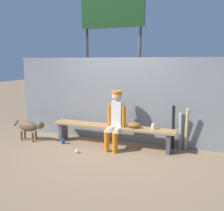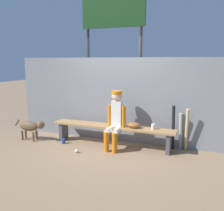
{
  "view_description": "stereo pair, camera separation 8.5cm",
  "coord_description": "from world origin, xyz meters",
  "px_view_note": "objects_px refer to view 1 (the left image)",
  "views": [
    {
      "loc": [
        1.78,
        -4.91,
        1.86
      ],
      "look_at": [
        0.0,
        0.0,
        0.91
      ],
      "focal_mm": 39.48,
      "sensor_mm": 36.0,
      "label": 1
    },
    {
      "loc": [
        1.86,
        -4.88,
        1.86
      ],
      "look_at": [
        0.0,
        0.0,
        0.91
      ],
      "focal_mm": 39.48,
      "sensor_mm": 36.0,
      "label": 2
    }
  ],
  "objects_px": {
    "player_seated": "(115,118)",
    "cup_on_ground": "(63,141)",
    "bat_aluminum_silver": "(180,131)",
    "baseball_glove": "(134,125)",
    "bat_wood_natural": "(187,130)",
    "bat_aluminum_black": "(173,128)",
    "scoreboard": "(114,32)",
    "dog": "(30,127)",
    "dugout_bench": "(112,130)",
    "cup_on_bench": "(153,126)",
    "baseball": "(77,151)"
  },
  "relations": [
    {
      "from": "cup_on_bench",
      "to": "player_seated",
      "type": "bearing_deg",
      "value": -168.75
    },
    {
      "from": "baseball",
      "to": "bat_aluminum_black",
      "type": "bearing_deg",
      "value": 26.47
    },
    {
      "from": "dugout_bench",
      "to": "baseball_glove",
      "type": "height_order",
      "value": "baseball_glove"
    },
    {
      "from": "bat_aluminum_black",
      "to": "bat_aluminum_silver",
      "type": "height_order",
      "value": "bat_aluminum_black"
    },
    {
      "from": "baseball_glove",
      "to": "scoreboard",
      "type": "xyz_separation_m",
      "value": [
        -0.93,
        1.34,
        2.07
      ]
    },
    {
      "from": "bat_aluminum_black",
      "to": "baseball",
      "type": "distance_m",
      "value": 2.07
    },
    {
      "from": "bat_aluminum_black",
      "to": "cup_on_bench",
      "type": "height_order",
      "value": "bat_aluminum_black"
    },
    {
      "from": "baseball",
      "to": "cup_on_ground",
      "type": "xyz_separation_m",
      "value": [
        -0.56,
        0.4,
        0.02
      ]
    },
    {
      "from": "baseball_glove",
      "to": "cup_on_bench",
      "type": "relative_size",
      "value": 2.55
    },
    {
      "from": "bat_aluminum_black",
      "to": "baseball",
      "type": "height_order",
      "value": "bat_aluminum_black"
    },
    {
      "from": "dugout_bench",
      "to": "cup_on_bench",
      "type": "distance_m",
      "value": 0.91
    },
    {
      "from": "bat_aluminum_black",
      "to": "bat_aluminum_silver",
      "type": "relative_size",
      "value": 1.18
    },
    {
      "from": "bat_aluminum_silver",
      "to": "cup_on_ground",
      "type": "distance_m",
      "value": 2.6
    },
    {
      "from": "bat_wood_natural",
      "to": "baseball",
      "type": "distance_m",
      "value": 2.3
    },
    {
      "from": "dog",
      "to": "player_seated",
      "type": "bearing_deg",
      "value": 5.99
    },
    {
      "from": "player_seated",
      "to": "scoreboard",
      "type": "bearing_deg",
      "value": 110.44
    },
    {
      "from": "player_seated",
      "to": "bat_wood_natural",
      "type": "distance_m",
      "value": 1.5
    },
    {
      "from": "bat_aluminum_silver",
      "to": "bat_wood_natural",
      "type": "bearing_deg",
      "value": -18.77
    },
    {
      "from": "bat_aluminum_black",
      "to": "scoreboard",
      "type": "relative_size",
      "value": 0.25
    },
    {
      "from": "baseball",
      "to": "dog",
      "type": "relative_size",
      "value": 0.09
    },
    {
      "from": "player_seated",
      "to": "cup_on_ground",
      "type": "relative_size",
      "value": 11.2
    },
    {
      "from": "player_seated",
      "to": "baseball_glove",
      "type": "relative_size",
      "value": 4.4
    },
    {
      "from": "dog",
      "to": "bat_aluminum_black",
      "type": "bearing_deg",
      "value": 9.84
    },
    {
      "from": "baseball_glove",
      "to": "bat_aluminum_black",
      "type": "xyz_separation_m",
      "value": [
        0.79,
        0.24,
        -0.04
      ]
    },
    {
      "from": "baseball_glove",
      "to": "cup_on_ground",
      "type": "bearing_deg",
      "value": -170.64
    },
    {
      "from": "bat_aluminum_black",
      "to": "bat_wood_natural",
      "type": "height_order",
      "value": "bat_aluminum_black"
    },
    {
      "from": "bat_aluminum_black",
      "to": "dog",
      "type": "distance_m",
      "value": 3.26
    },
    {
      "from": "cup_on_ground",
      "to": "player_seated",
      "type": "bearing_deg",
      "value": 7.35
    },
    {
      "from": "cup_on_ground",
      "to": "baseball",
      "type": "bearing_deg",
      "value": -35.43
    },
    {
      "from": "dugout_bench",
      "to": "bat_wood_natural",
      "type": "relative_size",
      "value": 3.04
    },
    {
      "from": "player_seated",
      "to": "baseball_glove",
      "type": "height_order",
      "value": "player_seated"
    },
    {
      "from": "dugout_bench",
      "to": "bat_wood_natural",
      "type": "bearing_deg",
      "value": 8.61
    },
    {
      "from": "bat_wood_natural",
      "to": "cup_on_bench",
      "type": "distance_m",
      "value": 0.69
    },
    {
      "from": "bat_aluminum_silver",
      "to": "cup_on_ground",
      "type": "height_order",
      "value": "bat_aluminum_silver"
    },
    {
      "from": "dugout_bench",
      "to": "dog",
      "type": "relative_size",
      "value": 3.29
    },
    {
      "from": "dugout_bench",
      "to": "bat_aluminum_silver",
      "type": "xyz_separation_m",
      "value": [
        1.43,
        0.28,
        0.04
      ]
    },
    {
      "from": "baseball",
      "to": "cup_on_ground",
      "type": "distance_m",
      "value": 0.69
    },
    {
      "from": "dugout_bench",
      "to": "bat_aluminum_silver",
      "type": "distance_m",
      "value": 1.46
    },
    {
      "from": "dugout_bench",
      "to": "cup_on_bench",
      "type": "height_order",
      "value": "cup_on_bench"
    },
    {
      "from": "bat_aluminum_black",
      "to": "dugout_bench",
      "type": "bearing_deg",
      "value": -169.56
    },
    {
      "from": "bat_aluminum_silver",
      "to": "scoreboard",
      "type": "xyz_separation_m",
      "value": [
        -1.86,
        1.07,
        2.18
      ]
    },
    {
      "from": "bat_aluminum_black",
      "to": "scoreboard",
      "type": "distance_m",
      "value": 2.93
    },
    {
      "from": "bat_aluminum_silver",
      "to": "bat_aluminum_black",
      "type": "bearing_deg",
      "value": -164.2
    },
    {
      "from": "bat_wood_natural",
      "to": "scoreboard",
      "type": "bearing_deg",
      "value": 150.79
    },
    {
      "from": "bat_aluminum_silver",
      "to": "bat_wood_natural",
      "type": "distance_m",
      "value": 0.14
    },
    {
      "from": "player_seated",
      "to": "dog",
      "type": "distance_m",
      "value": 2.08
    },
    {
      "from": "player_seated",
      "to": "bat_wood_natural",
      "type": "xyz_separation_m",
      "value": [
        1.44,
        0.34,
        -0.21
      ]
    },
    {
      "from": "dugout_bench",
      "to": "cup_on_ground",
      "type": "bearing_deg",
      "value": -166.48
    },
    {
      "from": "dugout_bench",
      "to": "baseball",
      "type": "relative_size",
      "value": 37.44
    },
    {
      "from": "bat_aluminum_black",
      "to": "player_seated",
      "type": "bearing_deg",
      "value": -163.67
    }
  ]
}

